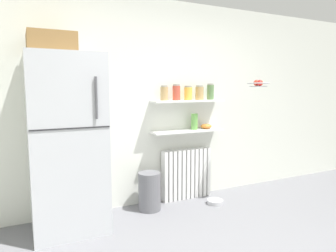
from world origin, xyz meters
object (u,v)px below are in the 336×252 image
at_px(storage_jar_2, 188,93).
at_px(storage_jar_3, 199,93).
at_px(hanging_fruit_basket, 258,84).
at_px(trash_bin, 150,191).
at_px(storage_jar_1, 176,92).
at_px(pet_food_bowl, 215,202).
at_px(storage_jar_0, 164,93).
at_px(storage_jar_4, 210,92).
at_px(radiator, 186,174).
at_px(vase, 194,122).
at_px(shelf_bowl, 206,126).
at_px(refrigerator, 66,140).

relative_size(storage_jar_2, storage_jar_3, 0.97).
bearing_deg(hanging_fruit_basket, trash_bin, 165.81).
distance_m(storage_jar_1, trash_bin, 1.29).
xyz_separation_m(pet_food_bowl, hanging_fruit_basket, (0.52, -0.15, 1.52)).
xyz_separation_m(storage_jar_0, storage_jar_1, (0.17, 0.00, 0.01)).
distance_m(storage_jar_1, pet_food_bowl, 1.50).
bearing_deg(storage_jar_1, storage_jar_4, 0.00).
height_order(radiator, storage_jar_1, storage_jar_1).
distance_m(radiator, storage_jar_4, 1.16).
relative_size(storage_jar_2, vase, 0.87).
bearing_deg(storage_jar_4, shelf_bowl, -180.00).
bearing_deg(vase, hanging_fruit_basket, -36.02).
distance_m(storage_jar_2, storage_jar_4, 0.35).
height_order(shelf_bowl, hanging_fruit_basket, hanging_fruit_basket).
distance_m(refrigerator, storage_jar_2, 1.66).
height_order(pet_food_bowl, hanging_fruit_basket, hanging_fruit_basket).
relative_size(refrigerator, trash_bin, 4.30).
xyz_separation_m(storage_jar_1, hanging_fruit_basket, (0.93, -0.47, 0.11)).
xyz_separation_m(storage_jar_3, storage_jar_4, (0.17, 0.00, 0.01)).
xyz_separation_m(refrigerator, radiator, (1.57, 0.26, -0.62)).
bearing_deg(storage_jar_3, storage_jar_4, 0.00).
bearing_deg(storage_jar_0, storage_jar_2, 0.00).
bearing_deg(storage_jar_3, refrigerator, -172.54).
bearing_deg(pet_food_bowl, radiator, 123.42).
height_order(storage_jar_2, hanging_fruit_basket, hanging_fruit_basket).
relative_size(storage_jar_4, hanging_fruit_basket, 0.78).
relative_size(refrigerator, storage_jar_3, 10.58).
bearing_deg(shelf_bowl, hanging_fruit_basket, -45.59).
distance_m(radiator, storage_jar_3, 1.11).
relative_size(pet_food_bowl, hanging_fruit_basket, 0.75).
bearing_deg(radiator, vase, -16.88).
distance_m(trash_bin, hanging_fruit_basket, 1.92).
xyz_separation_m(storage_jar_1, trash_bin, (-0.44, -0.13, -1.20)).
xyz_separation_m(storage_jar_1, storage_jar_4, (0.52, 0.00, 0.01)).
distance_m(storage_jar_1, storage_jar_2, 0.17).
distance_m(vase, pet_food_bowl, 1.08).
relative_size(refrigerator, shelf_bowl, 13.28).
relative_size(storage_jar_0, storage_jar_4, 0.87).
distance_m(refrigerator, storage_jar_3, 1.82).
height_order(storage_jar_3, vase, storage_jar_3).
relative_size(radiator, storage_jar_0, 3.72).
bearing_deg(radiator, hanging_fruit_basket, -33.87).
distance_m(pet_food_bowl, hanging_fruit_basket, 1.62).
height_order(storage_jar_3, shelf_bowl, storage_jar_3).
bearing_deg(trash_bin, storage_jar_4, 7.80).
distance_m(radiator, pet_food_bowl, 0.52).
relative_size(radiator, storage_jar_2, 3.78).
relative_size(storage_jar_3, pet_food_bowl, 0.92).
xyz_separation_m(storage_jar_3, trash_bin, (-0.78, -0.13, -1.20)).
distance_m(storage_jar_2, pet_food_bowl, 1.46).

